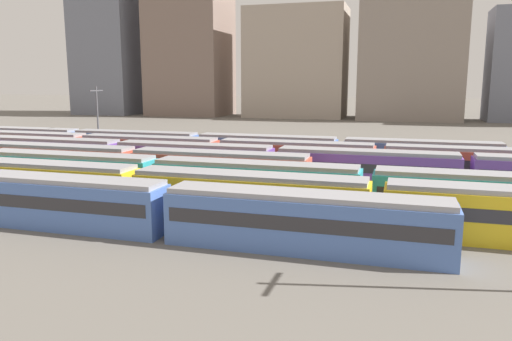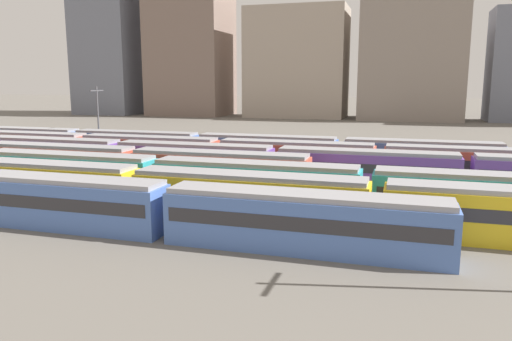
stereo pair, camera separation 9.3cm
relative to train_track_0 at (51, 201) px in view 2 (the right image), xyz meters
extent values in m
plane|color=#666059|center=(-18.34, 15.60, -1.90)|extent=(600.00, 600.00, 0.00)
cube|color=#4C70BC|center=(0.00, 0.00, -0.20)|extent=(18.00, 3.00, 3.40)
cube|color=#2D2D33|center=(0.00, 0.00, 0.20)|extent=(17.20, 3.06, 0.90)
cube|color=#939399|center=(0.00, 0.00, 1.67)|extent=(17.60, 2.70, 0.35)
cube|color=#4C70BC|center=(18.90, 0.00, -0.20)|extent=(18.00, 3.00, 3.40)
cube|color=#2D2D33|center=(18.90, 0.00, 0.20)|extent=(17.20, 3.06, 0.90)
cube|color=#939399|center=(18.90, 0.00, 1.67)|extent=(17.60, 2.70, 0.35)
cube|color=yellow|center=(-5.34, 5.20, -0.20)|extent=(18.00, 3.00, 3.40)
cube|color=#2D2D33|center=(-5.34, 5.20, 0.20)|extent=(17.20, 3.06, 0.90)
cube|color=#939399|center=(-5.34, 5.20, 1.67)|extent=(17.60, 2.70, 0.35)
cube|color=yellow|center=(13.56, 5.20, -0.20)|extent=(18.00, 3.00, 3.40)
cube|color=#2D2D33|center=(13.56, 5.20, 0.20)|extent=(17.20, 3.06, 0.90)
cube|color=#939399|center=(13.56, 5.20, 1.67)|extent=(17.60, 2.70, 0.35)
cube|color=teal|center=(-6.41, 10.40, -0.20)|extent=(18.00, 3.00, 3.40)
cube|color=#2D2D33|center=(-6.41, 10.40, 0.20)|extent=(17.20, 3.06, 0.90)
cube|color=#939399|center=(-6.41, 10.40, 1.67)|extent=(17.60, 2.70, 0.35)
cube|color=teal|center=(12.49, 10.40, -0.20)|extent=(18.00, 3.00, 3.40)
cube|color=#2D2D33|center=(12.49, 10.40, 0.20)|extent=(17.20, 3.06, 0.90)
cube|color=#939399|center=(12.49, 10.40, 1.67)|extent=(17.60, 2.70, 0.35)
cube|color=teal|center=(31.39, 10.40, -0.20)|extent=(18.00, 3.00, 3.40)
cube|color=#2D2D33|center=(31.39, 10.40, 0.20)|extent=(17.20, 3.06, 0.90)
cube|color=#939399|center=(31.39, 10.40, 1.67)|extent=(17.60, 2.70, 0.35)
cube|color=#BC4C38|center=(-11.63, 15.60, -0.20)|extent=(18.00, 3.00, 3.40)
cube|color=#2D2D33|center=(-11.63, 15.60, 0.20)|extent=(17.20, 3.06, 0.90)
cube|color=#939399|center=(-11.63, 15.60, 1.67)|extent=(17.60, 2.70, 0.35)
cube|color=#BC4C38|center=(7.27, 15.60, -0.20)|extent=(18.00, 3.00, 3.40)
cube|color=#2D2D33|center=(7.27, 15.60, 0.20)|extent=(17.20, 3.06, 0.90)
cube|color=#939399|center=(7.27, 15.60, 1.67)|extent=(17.60, 2.70, 0.35)
cube|color=#6B429E|center=(-16.68, 20.80, -0.20)|extent=(18.00, 3.00, 3.40)
cube|color=#2D2D33|center=(-16.68, 20.80, 0.20)|extent=(17.20, 3.06, 0.90)
cube|color=#939399|center=(-16.68, 20.80, 1.67)|extent=(17.60, 2.70, 0.35)
cube|color=#6B429E|center=(2.22, 20.80, -0.20)|extent=(18.00, 3.00, 3.40)
cube|color=#2D2D33|center=(2.22, 20.80, 0.20)|extent=(17.20, 3.06, 0.90)
cube|color=#939399|center=(2.22, 20.80, 1.67)|extent=(17.60, 2.70, 0.35)
cube|color=#6B429E|center=(21.12, 20.80, -0.20)|extent=(18.00, 3.00, 3.40)
cube|color=#2D2D33|center=(21.12, 20.80, 0.20)|extent=(17.20, 3.06, 0.90)
cube|color=#939399|center=(21.12, 20.80, 1.67)|extent=(17.60, 2.70, 0.35)
cube|color=#BC4C38|center=(-25.06, 26.00, -0.20)|extent=(18.00, 3.00, 3.40)
cube|color=#2D2D33|center=(-25.06, 26.00, 0.20)|extent=(17.20, 3.06, 0.90)
cube|color=#939399|center=(-25.06, 26.00, 1.67)|extent=(17.60, 2.70, 0.35)
cube|color=#BC4C38|center=(-6.16, 26.00, -0.20)|extent=(18.00, 3.00, 3.40)
cube|color=#2D2D33|center=(-6.16, 26.00, 0.20)|extent=(17.20, 3.06, 0.90)
cube|color=#939399|center=(-6.16, 26.00, 1.67)|extent=(17.60, 2.70, 0.35)
cube|color=#BC4C38|center=(12.74, 26.00, -0.20)|extent=(18.00, 3.00, 3.40)
cube|color=#2D2D33|center=(12.74, 26.00, 0.20)|extent=(17.20, 3.06, 0.90)
cube|color=#939399|center=(12.74, 26.00, 1.67)|extent=(17.60, 2.70, 0.35)
cube|color=#BC4C38|center=(31.64, 26.00, -0.20)|extent=(18.00, 3.00, 3.40)
cube|color=#2D2D33|center=(31.64, 26.00, 0.20)|extent=(17.20, 3.06, 0.90)
cube|color=#939399|center=(31.64, 26.00, 1.67)|extent=(17.60, 2.70, 0.35)
cube|color=#4C70BC|center=(-29.99, 31.20, -0.20)|extent=(18.00, 3.00, 3.40)
cube|color=#2D2D33|center=(-29.99, 31.20, 0.20)|extent=(17.20, 3.06, 0.90)
cube|color=#939399|center=(-29.99, 31.20, 1.67)|extent=(17.60, 2.70, 0.35)
cube|color=#4C70BC|center=(-11.09, 31.20, -0.20)|extent=(18.00, 3.00, 3.40)
cube|color=#2D2D33|center=(-11.09, 31.20, 0.20)|extent=(17.20, 3.06, 0.90)
cube|color=#939399|center=(-11.09, 31.20, 1.67)|extent=(17.60, 2.70, 0.35)
cube|color=#4C70BC|center=(7.81, 31.20, -0.20)|extent=(18.00, 3.00, 3.40)
cube|color=#2D2D33|center=(7.81, 31.20, 0.20)|extent=(17.20, 3.06, 0.90)
cube|color=#939399|center=(7.81, 31.20, 1.67)|extent=(17.60, 2.70, 0.35)
cube|color=#4C70BC|center=(26.71, 31.20, -0.20)|extent=(18.00, 3.00, 3.40)
cube|color=#2D2D33|center=(26.71, 31.20, 0.20)|extent=(17.20, 3.06, 0.90)
cube|color=#939399|center=(26.71, 31.20, 1.67)|extent=(17.60, 2.70, 0.35)
cylinder|color=#4C4C51|center=(-18.89, 34.01, 3.01)|extent=(0.24, 0.24, 9.83)
cube|color=#47474C|center=(-18.89, 34.01, 7.32)|extent=(0.16, 3.20, 0.16)
cube|color=slate|center=(-68.55, 117.37, 22.34)|extent=(19.58, 21.99, 48.49)
cube|color=#7A665B|center=(-40.90, 117.37, 22.61)|extent=(23.63, 19.97, 49.03)
cube|color=#A89989|center=(-6.75, 117.37, 14.03)|extent=(29.12, 16.57, 31.86)
cube|color=gray|center=(25.77, 117.37, 14.64)|extent=(27.48, 20.81, 33.09)
camera|label=1|loc=(24.45, -29.40, 8.60)|focal=34.60mm
camera|label=2|loc=(24.54, -29.37, 8.60)|focal=34.60mm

